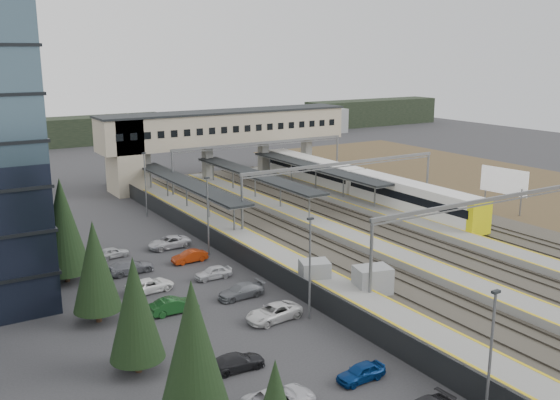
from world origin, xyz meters
TOP-DOWN VIEW (x-y plane):
  - ground at (0.00, 0.00)m, footprint 220.00×220.00m
  - conifer_row at (-22.00, -3.86)m, footprint 4.42×49.82m
  - car_park at (-13.32, -6.52)m, footprint 10.61×44.62m
  - lampposts at (-8.00, 1.25)m, footprint 0.50×53.25m
  - fence at (-6.50, 5.00)m, footprint 0.08×90.00m
  - relay_cabin_near at (-0.73, -6.79)m, footprint 3.40×2.82m
  - relay_cabin_far at (-3.70, -2.50)m, footprint 3.04×2.79m
  - rail_corridor at (9.34, 5.00)m, footprint 34.00×90.00m
  - canopies at (7.00, 27.00)m, footprint 23.10×30.00m
  - footbridge at (7.70, 42.00)m, footprint 40.40×6.40m
  - gantries at (12.00, 3.00)m, footprint 28.40×62.28m
  - train at (20.00, 21.01)m, footprint 3.12×43.43m
  - billboard at (31.74, 6.28)m, footprint 1.06×6.50m
  - treeline_far at (23.81, 92.28)m, footprint 170.00×19.00m

SIDE VIEW (x-z plane):
  - ground at x=0.00m, z-range 0.00..0.00m
  - rail_corridor at x=9.34m, z-range -0.17..0.75m
  - car_park at x=-13.32m, z-range -0.04..1.25m
  - fence at x=-6.50m, z-range 0.00..2.00m
  - relay_cabin_far at x=-3.70m, z-range 0.00..2.28m
  - relay_cabin_near at x=-0.73m, z-range 0.00..2.47m
  - train at x=20.00m, z-range 0.27..4.20m
  - treeline_far at x=23.81m, z-range -0.55..6.45m
  - billboard at x=31.74m, z-range 1.01..6.67m
  - canopies at x=7.00m, z-range 2.28..5.56m
  - lampposts at x=-8.00m, z-range 0.30..8.37m
  - conifer_row at x=-22.00m, z-range 0.09..9.59m
  - gantries at x=12.00m, z-range 2.41..9.58m
  - footbridge at x=7.70m, z-range 2.33..13.53m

